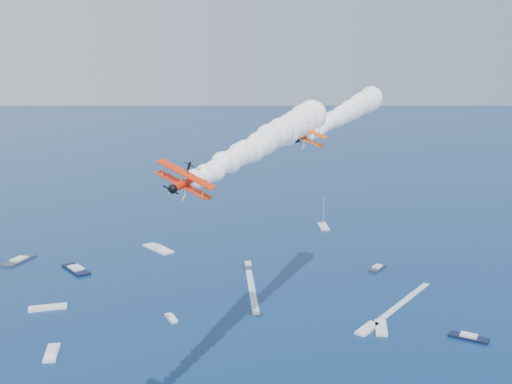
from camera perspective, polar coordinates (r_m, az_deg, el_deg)
biplane_lead at (r=116.97m, az=4.34°, el=5.18°), size 12.33×13.34×8.97m
biplane_trail at (r=77.74m, az=-6.51°, el=0.87°), size 10.88×11.66×8.01m
smoke_trail_lead at (r=143.02m, az=8.16°, el=7.14°), size 57.73×51.84×10.25m
smoke_trail_trail at (r=102.23m, az=1.00°, el=4.75°), size 57.78×53.15×10.25m
spectator_boats at (r=187.46m, az=-15.43°, el=-9.81°), size 243.17×145.81×0.70m
boat_wakes at (r=173.82m, az=-16.21°, el=-11.72°), size 212.56×155.00×0.04m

